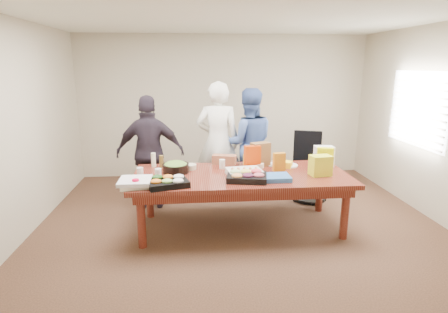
{
  "coord_description": "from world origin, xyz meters",
  "views": [
    {
      "loc": [
        -0.63,
        -4.46,
        2.13
      ],
      "look_at": [
        -0.21,
        0.1,
        0.96
      ],
      "focal_mm": 28.84,
      "sensor_mm": 36.0,
      "label": 1
    }
  ],
  "objects": [
    {
      "name": "floor",
      "position": [
        0.0,
        0.0,
        -0.01
      ],
      "size": [
        5.5,
        5.0,
        0.02
      ],
      "primitive_type": "cube",
      "color": "#47301E",
      "rests_on": "ground"
    },
    {
      "name": "ceiling",
      "position": [
        0.0,
        0.0,
        2.71
      ],
      "size": [
        5.5,
        5.0,
        0.02
      ],
      "primitive_type": "cube",
      "color": "white",
      "rests_on": "wall_back"
    },
    {
      "name": "wall_back",
      "position": [
        0.0,
        2.5,
        1.35
      ],
      "size": [
        5.5,
        0.04,
        2.7
      ],
      "primitive_type": "cube",
      "color": "beige",
      "rests_on": "floor"
    },
    {
      "name": "wall_front",
      "position": [
        0.0,
        -2.5,
        1.35
      ],
      "size": [
        5.5,
        0.04,
        2.7
      ],
      "primitive_type": "cube",
      "color": "beige",
      "rests_on": "floor"
    },
    {
      "name": "wall_left",
      "position": [
        -2.75,
        0.0,
        1.35
      ],
      "size": [
        0.04,
        5.0,
        2.7
      ],
      "primitive_type": "cube",
      "color": "beige",
      "rests_on": "floor"
    },
    {
      "name": "wall_right",
      "position": [
        2.75,
        0.0,
        1.35
      ],
      "size": [
        0.04,
        5.0,
        2.7
      ],
      "primitive_type": "cube",
      "color": "beige",
      "rests_on": "floor"
    },
    {
      "name": "window_panel",
      "position": [
        2.72,
        0.6,
        1.5
      ],
      "size": [
        0.03,
        1.4,
        1.1
      ],
      "primitive_type": "cube",
      "color": "white",
      "rests_on": "wall_right"
    },
    {
      "name": "window_blinds",
      "position": [
        2.68,
        0.6,
        1.5
      ],
      "size": [
        0.04,
        1.36,
        1.0
      ],
      "primitive_type": "cube",
      "color": "beige",
      "rests_on": "wall_right"
    },
    {
      "name": "conference_table",
      "position": [
        0.0,
        0.0,
        0.38
      ],
      "size": [
        2.8,
        1.2,
        0.75
      ],
      "primitive_type": "cube",
      "color": "#4C1C0F",
      "rests_on": "floor"
    },
    {
      "name": "office_chair",
      "position": [
        1.24,
        0.9,
        0.53
      ],
      "size": [
        0.68,
        0.68,
        1.06
      ],
      "primitive_type": "cube",
      "rotation": [
        0.0,
        0.0,
        -0.33
      ],
      "color": "black",
      "rests_on": "floor"
    },
    {
      "name": "person_center",
      "position": [
        -0.22,
        1.16,
        0.95
      ],
      "size": [
        0.75,
        0.54,
        1.9
      ],
      "primitive_type": "imported",
      "rotation": [
        0.0,
        0.0,
        3.01
      ],
      "color": "white",
      "rests_on": "floor"
    },
    {
      "name": "person_right",
      "position": [
        0.29,
        1.22,
        0.89
      ],
      "size": [
        0.87,
        0.69,
        1.78
      ],
      "primitive_type": "imported",
      "rotation": [
        0.0,
        0.0,
        3.13
      ],
      "color": "#4462A4",
      "rests_on": "floor"
    },
    {
      "name": "person_left",
      "position": [
        -1.26,
        0.85,
        0.86
      ],
      "size": [
        1.01,
        0.43,
        1.71
      ],
      "primitive_type": "imported",
      "rotation": [
        0.0,
        0.0,
        3.13
      ],
      "color": "black",
      "rests_on": "floor"
    },
    {
      "name": "veggie_tray",
      "position": [
        -0.93,
        -0.39,
        0.79
      ],
      "size": [
        0.54,
        0.47,
        0.07
      ],
      "primitive_type": "cube",
      "rotation": [
        0.0,
        0.0,
        0.27
      ],
      "color": "black",
      "rests_on": "conference_table"
    },
    {
      "name": "fruit_tray",
      "position": [
        0.04,
        -0.26,
        0.79
      ],
      "size": [
        0.54,
        0.46,
        0.07
      ],
      "primitive_type": "cube",
      "rotation": [
        0.0,
        0.0,
        -0.19
      ],
      "color": "black",
      "rests_on": "conference_table"
    },
    {
      "name": "sheet_cake",
      "position": [
        0.03,
        -0.06,
        0.79
      ],
      "size": [
        0.48,
        0.38,
        0.08
      ],
      "primitive_type": "cube",
      "rotation": [
        0.0,
        0.0,
        0.12
      ],
      "color": "silver",
      "rests_on": "conference_table"
    },
    {
      "name": "salad_bowl",
      "position": [
        -0.85,
        0.16,
        0.81
      ],
      "size": [
        0.44,
        0.44,
        0.11
      ],
      "primitive_type": "cylinder",
      "rotation": [
        0.0,
        0.0,
        0.32
      ],
      "color": "black",
      "rests_on": "conference_table"
    },
    {
      "name": "chip_bag_blue",
      "position": [
        0.38,
        -0.28,
        0.78
      ],
      "size": [
        0.39,
        0.29,
        0.06
      ],
      "primitive_type": "cube",
      "rotation": [
        0.0,
        0.0,
        -0.01
      ],
      "color": "#2D65AC",
      "rests_on": "conference_table"
    },
    {
      "name": "chip_bag_red",
      "position": [
        0.19,
        0.24,
        0.91
      ],
      "size": [
        0.23,
        0.13,
        0.32
      ],
      "primitive_type": "cube",
      "rotation": [
        0.0,
        0.0,
        0.18
      ],
      "color": "#D63B05",
      "rests_on": "conference_table"
    },
    {
      "name": "chip_bag_yellow",
      "position": [
        1.14,
        0.06,
        0.91
      ],
      "size": [
        0.22,
        0.14,
        0.31
      ],
      "primitive_type": "cube",
      "rotation": [
        0.0,
        0.0,
        -0.31
      ],
      "color": "#F7F900",
      "rests_on": "conference_table"
    },
    {
      "name": "chip_bag_orange",
      "position": [
        0.53,
        0.09,
        0.87
      ],
      "size": [
        0.17,
        0.1,
        0.25
      ],
      "primitive_type": "cube",
      "rotation": [
        0.0,
        0.0,
        0.16
      ],
      "color": "#C57113",
      "rests_on": "conference_table"
    },
    {
      "name": "mayo_jar",
      "position": [
        -0.22,
        0.28,
        0.81
      ],
      "size": [
        0.09,
        0.09,
        0.12
      ],
      "primitive_type": "cylinder",
      "rotation": [
        0.0,
        0.0,
        -0.17
      ],
      "color": "white",
      "rests_on": "conference_table"
    },
    {
      "name": "mustard_bottle",
      "position": [
        0.11,
        0.35,
        0.84
      ],
      "size": [
        0.08,
        0.08,
        0.17
      ],
      "primitive_type": "cylinder",
      "rotation": [
        0.0,
        0.0,
        -0.3
      ],
      "color": "yellow",
      "rests_on": "conference_table"
    },
    {
      "name": "dressing_bottle",
      "position": [
        -1.05,
        0.38,
        0.84
      ],
      "size": [
        0.07,
        0.07,
        0.18
      ],
      "primitive_type": "cylinder",
      "rotation": [
        0.0,
        0.0,
        0.17
      ],
      "color": "brown",
      "rests_on": "conference_table"
    },
    {
      "name": "ranch_bottle",
      "position": [
        -1.17,
        0.47,
        0.85
      ],
      "size": [
        0.07,
        0.07,
        0.19
      ],
      "primitive_type": "cylinder",
      "rotation": [
        0.0,
        0.0,
        0.17
      ],
      "color": "#ECE9C4",
      "rests_on": "conference_table"
    },
    {
      "name": "banana_bunch",
      "position": [
        0.63,
        0.28,
        0.79
      ],
      "size": [
        0.29,
        0.25,
        0.08
      ],
      "primitive_type": "cube",
      "rotation": [
        0.0,
        0.0,
        -0.5
      ],
      "color": "yellow",
      "rests_on": "conference_table"
    },
    {
      "name": "bread_loaf",
      "position": [
        -0.17,
        0.5,
        0.82
      ],
      "size": [
        0.36,
        0.23,
        0.13
      ],
      "primitive_type": "cube",
      "rotation": [
        0.0,
        0.0,
        -0.28
      ],
      "color": "brown",
      "rests_on": "conference_table"
    },
    {
      "name": "kraft_bag",
      "position": [
        0.32,
        0.35,
        0.92
      ],
      "size": [
        0.29,
        0.23,
        0.34
      ],
      "primitive_type": "cube",
      "rotation": [
        0.0,
        0.0,
        0.34
      ],
      "color": "brown",
      "rests_on": "conference_table"
    },
    {
      "name": "red_cup",
      "position": [
        -1.29,
        -0.44,
        0.8
      ],
      "size": [
        0.1,
        0.1,
        0.11
      ],
      "primitive_type": "cylinder",
      "rotation": [
        0.0,
        0.0,
        -0.32
      ],
      "color": "red",
      "rests_on": "conference_table"
    },
    {
      "name": "clear_cup_a",
      "position": [
        -1.06,
        -0.05,
        0.81
      ],
      "size": [
        0.1,
        0.1,
        0.11
      ],
      "primitive_type": "cylinder",
      "rotation": [
        0.0,
        0.0,
        0.26
      ],
      "color": "white",
      "rests_on": "conference_table"
    },
    {
      "name": "clear_cup_b",
      "position": [
        -1.3,
        0.02,
        0.81
      ],
      "size": [
        0.1,
        0.1,
        0.11
      ],
      "primitive_type": "cylinder",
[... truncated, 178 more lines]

